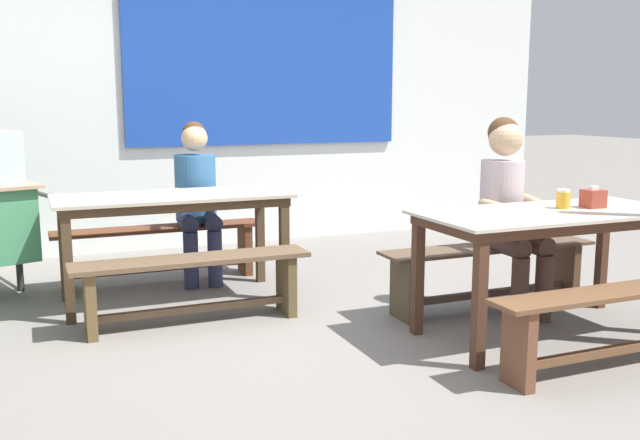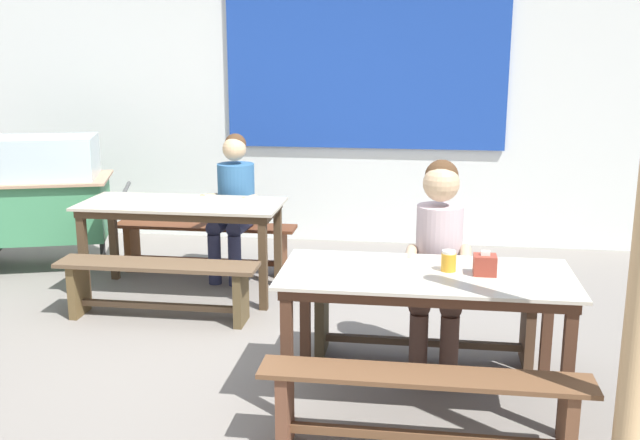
% 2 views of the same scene
% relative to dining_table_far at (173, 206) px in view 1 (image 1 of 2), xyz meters
% --- Properties ---
extents(ground_plane, '(40.00, 40.00, 0.00)m').
position_rel_dining_table_far_xyz_m(ground_plane, '(0.66, -1.11, -0.67)').
color(ground_plane, gray).
extents(backdrop_wall, '(7.58, 0.23, 3.09)m').
position_rel_dining_table_far_xyz_m(backdrop_wall, '(0.69, 1.88, 0.94)').
color(backdrop_wall, white).
rests_on(backdrop_wall, ground_plane).
extents(dining_table_far, '(1.60, 0.69, 0.76)m').
position_rel_dining_table_far_xyz_m(dining_table_far, '(0.00, 0.00, 0.00)').
color(dining_table_far, '#B7AD97').
rests_on(dining_table_far, ground_plane).
extents(dining_table_near, '(1.60, 0.75, 0.76)m').
position_rel_dining_table_far_xyz_m(dining_table_near, '(1.92, -1.60, 0.00)').
color(dining_table_near, beige).
rests_on(dining_table_near, ground_plane).
extents(bench_far_back, '(1.61, 0.28, 0.43)m').
position_rel_dining_table_far_xyz_m(bench_far_back, '(0.00, 0.59, -0.38)').
color(bench_far_back, brown).
rests_on(bench_far_back, ground_plane).
extents(bench_far_front, '(1.48, 0.30, 0.43)m').
position_rel_dining_table_far_xyz_m(bench_far_front, '(-0.00, -0.59, -0.38)').
color(bench_far_front, brown).
rests_on(bench_far_front, ground_plane).
extents(bench_near_back, '(1.55, 0.31, 0.43)m').
position_rel_dining_table_far_xyz_m(bench_near_back, '(1.92, -1.01, -0.40)').
color(bench_near_back, brown).
rests_on(bench_near_back, ground_plane).
extents(bench_near_front, '(1.60, 0.25, 0.43)m').
position_rel_dining_table_far_xyz_m(bench_near_front, '(1.92, -2.19, -0.39)').
color(bench_near_front, brown).
rests_on(bench_near_front, ground_plane).
extents(person_center_facing, '(0.46, 0.55, 1.24)m').
position_rel_dining_table_far_xyz_m(person_center_facing, '(0.29, 0.52, 0.02)').
color(person_center_facing, '#2D3050').
rests_on(person_center_facing, ground_plane).
extents(person_right_near_table, '(0.41, 0.57, 1.29)m').
position_rel_dining_table_far_xyz_m(person_right_near_table, '(2.00, -1.09, 0.06)').
color(person_right_near_table, '#4C342C').
rests_on(person_right_near_table, ground_plane).
extents(tissue_box, '(0.12, 0.11, 0.13)m').
position_rel_dining_table_far_xyz_m(tissue_box, '(2.23, -1.59, 0.14)').
color(tissue_box, '#9A3A2B').
rests_on(tissue_box, dining_table_near).
extents(condiment_jar, '(0.08, 0.08, 0.12)m').
position_rel_dining_table_far_xyz_m(condiment_jar, '(2.04, -1.55, 0.14)').
color(condiment_jar, gold).
rests_on(condiment_jar, dining_table_near).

